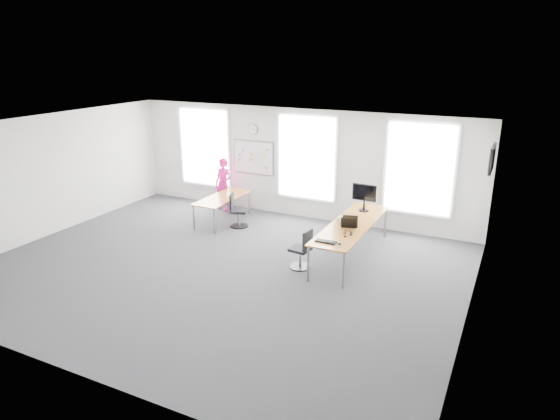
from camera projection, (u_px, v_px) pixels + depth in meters
The scene contains 24 objects.
floor at pixel (220, 269), 10.71m from camera, with size 10.00×10.00×0.00m, color #2A2A2F.
ceiling at pixel (214, 129), 9.78m from camera, with size 10.00×10.00×0.00m, color white.
wall_back at pixel (297, 164), 13.66m from camera, with size 10.00×10.00×0.00m, color white.
wall_front at pixel (58, 279), 6.84m from camera, with size 10.00×10.00×0.00m, color white.
wall_left at pixel (47, 176), 12.34m from camera, with size 10.00×10.00×0.00m, color white.
wall_right at pixel (475, 242), 8.16m from camera, with size 10.00×10.00×0.00m, color white.
window_left at pixel (205, 147), 14.83m from camera, with size 1.60×0.06×2.20m, color silver.
window_mid at pixel (307, 158), 13.45m from camera, with size 1.60×0.06×2.20m, color silver.
window_right at pixel (420, 169), 12.19m from camera, with size 1.60×0.06×2.20m, color silver.
desk_right at pixel (352, 226), 11.12m from camera, with size 0.87×3.26×0.79m.
desk_left at pixel (222, 199), 13.46m from camera, with size 0.76×1.89×0.69m.
chair_right at pixel (302, 251), 10.64m from camera, with size 0.47×0.47×0.88m.
chair_left at pixel (237, 212), 13.14m from camera, with size 0.52×0.52×0.90m.
person at pixel (223, 184), 14.41m from camera, with size 0.56×0.37×1.53m, color #D1157B.
whiteboard at pixel (253, 157), 14.19m from camera, with size 1.20×0.03×0.90m, color white.
wall_clock at pixel (253, 129), 13.94m from camera, with size 0.30×0.30×0.04m, color gray.
tv at pixel (492, 159), 10.49m from camera, with size 0.06×0.90×0.55m, color black.
keyboard at pixel (326, 242), 10.03m from camera, with size 0.44×0.16×0.02m, color black.
mouse at pixel (340, 244), 9.91m from camera, with size 0.08×0.12×0.05m, color black.
lens_cap at pixel (345, 237), 10.33m from camera, with size 0.06×0.06×0.01m, color black.
headphones at pixel (348, 233), 10.41m from camera, with size 0.17×0.09×0.10m.
laptop_sleeve at pixel (349, 222), 10.78m from camera, with size 0.35×0.27×0.28m.
paper_stack at pixel (346, 220), 11.16m from camera, with size 0.34×0.25×0.12m, color beige.
monitor at pixel (364, 195), 11.83m from camera, with size 0.60×0.24×0.66m.
Camera 1 is at (5.47, -8.22, 4.52)m, focal length 32.00 mm.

